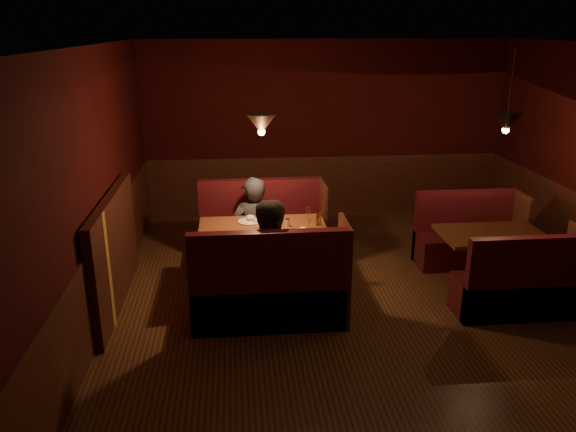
{
  "coord_description": "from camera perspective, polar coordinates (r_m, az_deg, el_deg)",
  "views": [
    {
      "loc": [
        -1.52,
        -5.7,
        3.08
      ],
      "look_at": [
        -0.91,
        0.57,
        0.95
      ],
      "focal_mm": 35.0,
      "sensor_mm": 36.0,
      "label": 1
    }
  ],
  "objects": [
    {
      "name": "second_bench_near",
      "position": [
        6.79,
        22.57,
        -6.9
      ],
      "size": [
        1.39,
        0.52,
        0.99
      ],
      "color": "#431115",
      "rests_on": "ground"
    },
    {
      "name": "diner_b",
      "position": [
        6.01,
        -1.38,
        -3.07
      ],
      "size": [
        1.01,
        0.91,
        1.71
      ],
      "primitive_type": "imported",
      "rotation": [
        0.0,
        0.0,
        0.37
      ],
      "color": "#302720",
      "rests_on": "ground"
    },
    {
      "name": "main_bench_far",
      "position": [
        7.64,
        -2.62,
        -2.17
      ],
      "size": [
        1.67,
        0.6,
        1.14
      ],
      "color": "#431115",
      "rests_on": "ground"
    },
    {
      "name": "room",
      "position": [
        6.22,
        6.26,
        -0.48
      ],
      "size": [
        6.02,
        7.02,
        2.92
      ],
      "color": "#412517",
      "rests_on": "ground"
    },
    {
      "name": "main_bench_near",
      "position": [
        6.06,
        -1.74,
        -7.96
      ],
      "size": [
        1.67,
        0.6,
        1.14
      ],
      "color": "#431115",
      "rests_on": "ground"
    },
    {
      "name": "second_bench_far",
      "position": [
        8.02,
        17.74,
        -2.41
      ],
      "size": [
        1.39,
        0.52,
        0.99
      ],
      "color": "#431115",
      "rests_on": "ground"
    },
    {
      "name": "main_table",
      "position": [
        6.74,
        -2.4,
        -2.67
      ],
      "size": [
        1.52,
        0.92,
        1.06
      ],
      "color": "brown",
      "rests_on": "ground"
    },
    {
      "name": "diner_a",
      "position": [
        7.28,
        -3.58,
        0.47
      ],
      "size": [
        0.66,
        0.5,
        1.62
      ],
      "primitive_type": "imported",
      "rotation": [
        0.0,
        0.0,
        3.35
      ],
      "color": "#2E2F35",
      "rests_on": "ground"
    },
    {
      "name": "second_table",
      "position": [
        7.31,
        19.92,
        -2.98
      ],
      "size": [
        1.25,
        0.8,
        0.71
      ],
      "color": "brown",
      "rests_on": "ground"
    }
  ]
}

